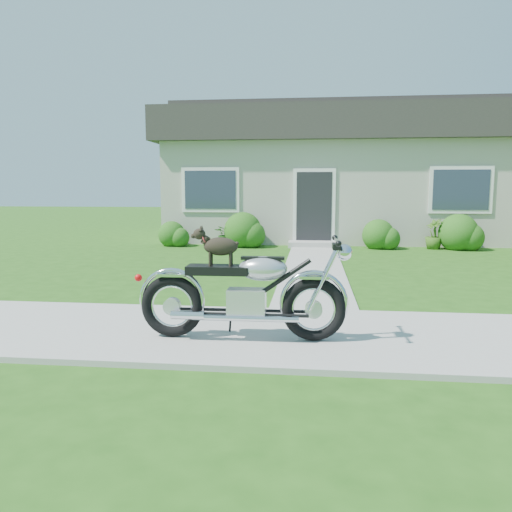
{
  "coord_description": "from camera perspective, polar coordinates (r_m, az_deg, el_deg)",
  "views": [
    {
      "loc": [
        -1.53,
        -5.38,
        1.61
      ],
      "look_at": [
        -2.26,
        1.0,
        0.75
      ],
      "focal_mm": 35.0,
      "sensor_mm": 36.0,
      "label": 1
    }
  ],
  "objects": [
    {
      "name": "motorcycle_with_dog",
      "position": [
        5.22,
        -1.19,
        -4.06
      ],
      "size": [
        2.22,
        0.6,
        1.17
      ],
      "rotation": [
        0.0,
        0.0,
        0.02
      ],
      "color": "black",
      "rests_on": "sidewalk"
    },
    {
      "name": "ground",
      "position": [
        5.82,
        21.74,
        -8.98
      ],
      "size": [
        80.0,
        80.0,
        0.0
      ],
      "primitive_type": "plane",
      "color": "#235114",
      "rests_on": "ground"
    },
    {
      "name": "potted_plant_right",
      "position": [
        14.36,
        19.67,
        2.37
      ],
      "size": [
        0.64,
        0.64,
        0.82
      ],
      "primitive_type": "imported",
      "rotation": [
        0.0,
        0.0,
        5.32
      ],
      "color": "#365E1A",
      "rests_on": "ground"
    },
    {
      "name": "potted_plant_left",
      "position": [
        14.2,
        -3.49,
        2.6
      ],
      "size": [
        0.71,
        0.78,
        0.74
      ],
      "primitive_type": "imported",
      "rotation": [
        0.0,
        0.0,
        1.35
      ],
      "color": "#1D4C14",
      "rests_on": "ground"
    },
    {
      "name": "walkway",
      "position": [
        10.5,
        6.59,
        -1.17
      ],
      "size": [
        1.2,
        8.0,
        0.03
      ],
      "primitive_type": "cube",
      "color": "#9E9B93",
      "rests_on": "ground"
    },
    {
      "name": "shrub_row",
      "position": [
        14.01,
        12.61,
        2.52
      ],
      "size": [
        11.37,
        1.06,
        1.06
      ],
      "color": "#275917",
      "rests_on": "ground"
    },
    {
      "name": "sidewalk",
      "position": [
        5.82,
        21.75,
        -8.79
      ],
      "size": [
        24.0,
        2.2,
        0.04
      ],
      "primitive_type": "cube",
      "color": "#9E9B93",
      "rests_on": "ground"
    },
    {
      "name": "house",
      "position": [
        17.45,
        11.67,
        9.26
      ],
      "size": [
        12.6,
        7.03,
        4.5
      ],
      "color": "#AEAB9D",
      "rests_on": "ground"
    }
  ]
}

